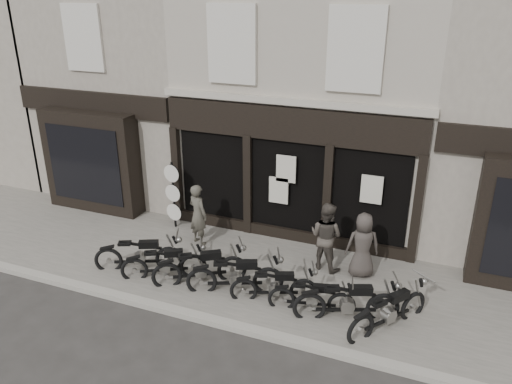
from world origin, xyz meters
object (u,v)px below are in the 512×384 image
at_px(motorcycle_1, 165,266).
at_px(man_left, 198,214).
at_px(motorcycle_0, 140,257).
at_px(man_centre, 326,236).
at_px(motorcycle_5, 312,300).
at_px(advert_sign_post, 173,198).
at_px(man_right, 363,245).
at_px(motorcycle_6, 348,305).
at_px(motorcycle_4, 275,289).
at_px(motorcycle_3, 236,279).
at_px(motorcycle_2, 201,270).
at_px(motorcycle_7, 389,314).

bearing_deg(motorcycle_1, man_left, 62.07).
height_order(motorcycle_0, man_centre, man_centre).
xyz_separation_m(motorcycle_5, advert_sign_post, (-4.94, 2.49, 0.68)).
bearing_deg(man_right, motorcycle_6, 71.41).
xyz_separation_m(motorcycle_4, advert_sign_post, (-4.02, 2.39, 0.66)).
height_order(motorcycle_3, advert_sign_post, advert_sign_post).
bearing_deg(motorcycle_1, motorcycle_2, -23.07).
height_order(motorcycle_1, motorcycle_6, motorcycle_6).
xyz_separation_m(motorcycle_7, man_right, (-0.93, 1.83, 0.53)).
distance_m(motorcycle_1, advert_sign_post, 2.83).
distance_m(motorcycle_3, motorcycle_4, 0.95).
bearing_deg(motorcycle_2, motorcycle_0, 147.24).
relative_size(motorcycle_6, man_right, 1.32).
relative_size(motorcycle_4, man_right, 1.14).
bearing_deg(motorcycle_4, motorcycle_3, 159.50).
relative_size(motorcycle_2, advert_sign_post, 0.95).
bearing_deg(motorcycle_6, motorcycle_4, 155.55).
bearing_deg(man_centre, advert_sign_post, 8.78).
bearing_deg(motorcycle_2, motorcycle_4, -33.37).
distance_m(motorcycle_3, motorcycle_6, 2.65).
bearing_deg(motorcycle_5, motorcycle_1, 167.17).
bearing_deg(motorcycle_1, motorcycle_0, 144.21).
bearing_deg(man_right, man_left, -20.76).
bearing_deg(man_right, motorcycle_7, 96.48).
relative_size(motorcycle_1, advert_sign_post, 0.89).
bearing_deg(advert_sign_post, motorcycle_5, -19.75).
relative_size(motorcycle_4, motorcycle_5, 0.99).
height_order(motorcycle_0, motorcycle_5, motorcycle_0).
distance_m(motorcycle_0, motorcycle_7, 6.20).
bearing_deg(motorcycle_1, motorcycle_4, -27.32).
relative_size(man_left, man_right, 1.05).
distance_m(man_centre, man_right, 0.92).
bearing_deg(motorcycle_6, motorcycle_3, 157.17).
xyz_separation_m(motorcycle_4, motorcycle_6, (1.70, -0.10, 0.06)).
height_order(motorcycle_0, advert_sign_post, advert_sign_post).
height_order(motorcycle_5, motorcycle_7, motorcycle_7).
bearing_deg(motorcycle_0, motorcycle_5, -25.82).
height_order(motorcycle_0, motorcycle_4, motorcycle_0).
xyz_separation_m(motorcycle_2, motorcycle_7, (4.47, -0.09, -0.02)).
distance_m(man_left, man_right, 4.52).
xyz_separation_m(motorcycle_2, advert_sign_post, (-2.13, 2.39, 0.61)).
height_order(motorcycle_0, motorcycle_2, motorcycle_2).
relative_size(man_left, man_centre, 0.98).
bearing_deg(motorcycle_2, man_centre, 0.92).
height_order(motorcycle_3, motorcycle_7, motorcycle_3).
distance_m(motorcycle_6, man_right, 1.92).
distance_m(motorcycle_1, motorcycle_7, 5.41).
distance_m(motorcycle_6, motorcycle_7, 0.87).
height_order(motorcycle_4, man_left, man_left).
height_order(motorcycle_1, motorcycle_5, motorcycle_1).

